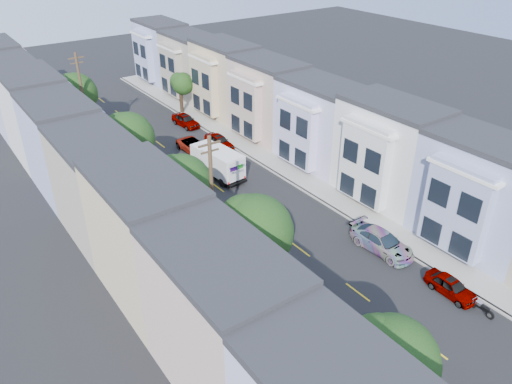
# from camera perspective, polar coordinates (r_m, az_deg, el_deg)

# --- Properties ---
(ground) EXTENTS (160.00, 160.00, 0.00)m
(ground) POSITION_cam_1_polar(r_m,az_deg,el_deg) (38.17, 5.10, -6.56)
(ground) COLOR black
(ground) RESTS_ON ground
(road_slab) EXTENTS (12.00, 70.00, 0.02)m
(road_slab) POSITION_cam_1_polar(r_m,az_deg,el_deg) (48.73, -6.28, 1.93)
(road_slab) COLOR black
(road_slab) RESTS_ON ground
(curb_left) EXTENTS (0.30, 70.00, 0.15)m
(curb_left) POSITION_cam_1_polar(r_m,az_deg,el_deg) (46.47, -12.75, -0.02)
(curb_left) COLOR gray
(curb_left) RESTS_ON ground
(curb_right) EXTENTS (0.30, 70.00, 0.15)m
(curb_right) POSITION_cam_1_polar(r_m,az_deg,el_deg) (51.55, -0.44, 3.81)
(curb_right) COLOR gray
(curb_right) RESTS_ON ground
(sidewalk_left) EXTENTS (2.60, 70.00, 0.15)m
(sidewalk_left) POSITION_cam_1_polar(r_m,az_deg,el_deg) (46.08, -14.21, -0.48)
(sidewalk_left) COLOR gray
(sidewalk_left) RESTS_ON ground
(sidewalk_right) EXTENTS (2.60, 70.00, 0.15)m
(sidewalk_right) POSITION_cam_1_polar(r_m,az_deg,el_deg) (52.23, 0.73, 4.16)
(sidewalk_right) COLOR gray
(sidewalk_right) RESTS_ON ground
(centerline) EXTENTS (0.12, 70.00, 0.01)m
(centerline) POSITION_cam_1_polar(r_m,az_deg,el_deg) (48.74, -6.28, 1.92)
(centerline) COLOR gold
(centerline) RESTS_ON ground
(townhouse_row_left) EXTENTS (5.00, 70.00, 8.50)m
(townhouse_row_left) POSITION_cam_1_polar(r_m,az_deg,el_deg) (45.17, -18.61, -1.95)
(townhouse_row_left) COLOR #BAB5E0
(townhouse_row_left) RESTS_ON ground
(townhouse_row_right) EXTENTS (5.00, 70.00, 8.50)m
(townhouse_row_right) POSITION_cam_1_polar(r_m,az_deg,el_deg) (54.39, 3.98, 5.07)
(townhouse_row_right) COLOR #BAB5E0
(townhouse_row_right) RESTS_ON ground
(tree_a) EXTENTS (4.40, 4.40, 6.59)m
(tree_a) POSITION_cam_1_polar(r_m,az_deg,el_deg) (24.83, 15.08, -18.30)
(tree_a) COLOR black
(tree_a) RESTS_ON ground
(tree_b) EXTENTS (4.70, 4.70, 7.91)m
(tree_b) POSITION_cam_1_polar(r_m,az_deg,el_deg) (29.96, -0.25, -4.71)
(tree_b) COLOR black
(tree_b) RESTS_ON ground
(tree_c) EXTENTS (4.70, 4.70, 6.92)m
(tree_c) POSITION_cam_1_polar(r_m,az_deg,el_deg) (37.49, -8.62, 0.73)
(tree_c) COLOR black
(tree_c) RESTS_ON ground
(tree_d) EXTENTS (4.70, 4.70, 7.22)m
(tree_d) POSITION_cam_1_polar(r_m,az_deg,el_deg) (45.66, -14.50, 5.91)
(tree_d) COLOR black
(tree_d) RESTS_ON ground
(tree_e) EXTENTS (4.54, 4.54, 7.43)m
(tree_e) POSITION_cam_1_polar(r_m,az_deg,el_deg) (58.22, -19.94, 10.46)
(tree_e) COLOR black
(tree_e) RESTS_ON ground
(tree_far_r) EXTENTS (2.76, 2.76, 5.14)m
(tree_far_r) POSITION_cam_1_polar(r_m,az_deg,el_deg) (63.73, -8.44, 12.08)
(tree_far_r) COLOR black
(tree_far_r) RESTS_ON ground
(utility_pole_near) EXTENTS (1.60, 0.26, 10.00)m
(utility_pole_near) POSITION_cam_1_polar(r_m,az_deg,el_deg) (33.62, -4.99, -1.47)
(utility_pole_near) COLOR #42301E
(utility_pole_near) RESTS_ON ground
(utility_pole_far) EXTENTS (1.60, 0.26, 10.00)m
(utility_pole_far) POSITION_cam_1_polar(r_m,az_deg,el_deg) (55.79, -19.11, 9.84)
(utility_pole_far) COLOR #42301E
(utility_pole_far) RESTS_ON ground
(fedex_truck) EXTENTS (2.26, 5.88, 2.82)m
(fedex_truck) POSITION_cam_1_polar(r_m,az_deg,el_deg) (47.70, -4.39, 3.50)
(fedex_truck) COLOR silver
(fedex_truck) RESTS_ON ground
(lead_sedan) EXTENTS (2.34, 4.77, 1.30)m
(lead_sedan) POSITION_cam_1_polar(r_m,az_deg,el_deg) (53.39, -7.08, 5.20)
(lead_sedan) COLOR black
(lead_sedan) RESTS_ON ground
(parked_left_b) EXTENTS (2.86, 5.68, 1.54)m
(parked_left_b) POSITION_cam_1_polar(r_m,az_deg,el_deg) (30.72, 7.63, -15.53)
(parked_left_b) COLOR black
(parked_left_b) RESTS_ON ground
(parked_left_c) EXTENTS (1.68, 4.25, 1.37)m
(parked_left_c) POSITION_cam_1_polar(r_m,az_deg,el_deg) (36.67, -2.80, -6.83)
(parked_left_c) COLOR #AFB2B4
(parked_left_c) RESTS_ON ground
(parked_left_d) EXTENTS (2.07, 4.74, 1.50)m
(parked_left_d) POSITION_cam_1_polar(r_m,az_deg,el_deg) (44.35, -10.08, -0.23)
(parked_left_d) COLOR #56051C
(parked_left_d) RESTS_ON ground
(parked_right_a) EXTENTS (1.60, 3.88, 1.24)m
(parked_right_a) POSITION_cam_1_polar(r_m,az_deg,el_deg) (36.08, 21.39, -10.04)
(parked_right_a) COLOR #505455
(parked_right_a) RESTS_ON ground
(parked_right_b) EXTENTS (2.32, 5.14, 1.52)m
(parked_right_b) POSITION_cam_1_polar(r_m,az_deg,el_deg) (38.68, 14.19, -5.55)
(parked_right_b) COLOR silver
(parked_right_b) RESTS_ON ground
(parked_right_c) EXTENTS (1.72, 4.34, 1.40)m
(parked_right_c) POSITION_cam_1_polar(r_m,az_deg,el_deg) (54.23, -4.24, 5.79)
(parked_right_c) COLOR black
(parked_right_c) RESTS_ON ground
(parked_right_d) EXTENTS (2.05, 4.57, 1.44)m
(parked_right_d) POSITION_cam_1_polar(r_m,az_deg,el_deg) (60.35, -8.05, 8.11)
(parked_right_d) COLOR #090842
(parked_right_d) RESTS_ON ground
(motorcycle) EXTENTS (0.25, 1.83, 0.73)m
(motorcycle) POSITION_cam_1_polar(r_m,az_deg,el_deg) (35.50, 24.31, -11.97)
(motorcycle) COLOR black
(motorcycle) RESTS_ON ground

